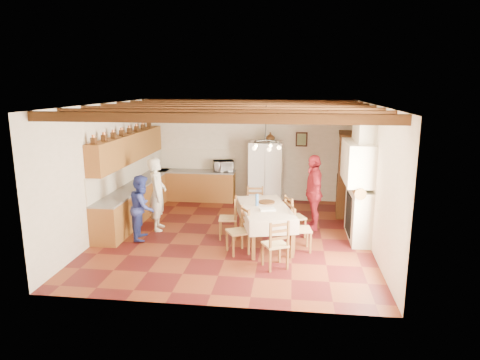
# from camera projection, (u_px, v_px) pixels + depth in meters

# --- Properties ---
(floor) EXTENTS (6.00, 6.50, 0.02)m
(floor) POSITION_uv_depth(u_px,v_px,m) (234.00, 236.00, 9.91)
(floor) COLOR #4C1414
(floor) RESTS_ON ground
(ceiling) EXTENTS (6.00, 6.50, 0.02)m
(ceiling) POSITION_uv_depth(u_px,v_px,m) (234.00, 104.00, 9.25)
(ceiling) COLOR white
(ceiling) RESTS_ON ground
(wall_back) EXTENTS (6.00, 0.02, 3.00)m
(wall_back) POSITION_uv_depth(u_px,v_px,m) (249.00, 150.00, 12.74)
(wall_back) COLOR beige
(wall_back) RESTS_ON ground
(wall_front) EXTENTS (6.00, 0.02, 3.00)m
(wall_front) POSITION_uv_depth(u_px,v_px,m) (205.00, 215.00, 6.42)
(wall_front) COLOR beige
(wall_front) RESTS_ON ground
(wall_left) EXTENTS (0.02, 6.50, 3.00)m
(wall_left) POSITION_uv_depth(u_px,v_px,m) (106.00, 169.00, 9.94)
(wall_left) COLOR beige
(wall_left) RESTS_ON ground
(wall_right) EXTENTS (0.02, 6.50, 3.00)m
(wall_right) POSITION_uv_depth(u_px,v_px,m) (372.00, 175.00, 9.22)
(wall_right) COLOR beige
(wall_right) RESTS_ON ground
(ceiling_beams) EXTENTS (6.00, 6.30, 0.16)m
(ceiling_beams) POSITION_uv_depth(u_px,v_px,m) (234.00, 108.00, 9.27)
(ceiling_beams) COLOR #371E0E
(ceiling_beams) RESTS_ON ground
(lower_cabinets_left) EXTENTS (0.60, 4.30, 0.86)m
(lower_cabinets_left) POSITION_uv_depth(u_px,v_px,m) (137.00, 201.00, 11.15)
(lower_cabinets_left) COLOR brown
(lower_cabinets_left) RESTS_ON ground
(lower_cabinets_back) EXTENTS (2.30, 0.60, 0.86)m
(lower_cabinets_back) POSITION_uv_depth(u_px,v_px,m) (196.00, 186.00, 12.86)
(lower_cabinets_back) COLOR brown
(lower_cabinets_back) RESTS_ON ground
(countertop_left) EXTENTS (0.62, 4.30, 0.04)m
(countertop_left) POSITION_uv_depth(u_px,v_px,m) (136.00, 185.00, 11.05)
(countertop_left) COLOR slate
(countertop_left) RESTS_ON lower_cabinets_left
(countertop_back) EXTENTS (2.34, 0.62, 0.04)m
(countertop_back) POSITION_uv_depth(u_px,v_px,m) (196.00, 171.00, 12.76)
(countertop_back) COLOR slate
(countertop_back) RESTS_ON lower_cabinets_back
(backsplash_left) EXTENTS (0.03, 4.30, 0.60)m
(backsplash_left) POSITION_uv_depth(u_px,v_px,m) (125.00, 172.00, 11.02)
(backsplash_left) COLOR white
(backsplash_left) RESTS_ON ground
(backsplash_back) EXTENTS (2.30, 0.03, 0.60)m
(backsplash_back) POSITION_uv_depth(u_px,v_px,m) (198.00, 159.00, 12.96)
(backsplash_back) COLOR white
(backsplash_back) RESTS_ON ground
(upper_cabinets) EXTENTS (0.35, 4.20, 0.70)m
(upper_cabinets) POSITION_uv_depth(u_px,v_px,m) (129.00, 147.00, 10.86)
(upper_cabinets) COLOR brown
(upper_cabinets) RESTS_ON ground
(fireplace) EXTENTS (0.56, 1.60, 2.80)m
(fireplace) POSITION_uv_depth(u_px,v_px,m) (357.00, 178.00, 9.47)
(fireplace) COLOR beige
(fireplace) RESTS_ON ground
(wall_picture) EXTENTS (0.34, 0.03, 0.42)m
(wall_picture) POSITION_uv_depth(u_px,v_px,m) (302.00, 139.00, 12.45)
(wall_picture) COLOR black
(wall_picture) RESTS_ON ground
(refrigerator) EXTENTS (0.92, 0.76, 1.84)m
(refrigerator) POSITION_uv_depth(u_px,v_px,m) (266.00, 174.00, 12.19)
(refrigerator) COLOR white
(refrigerator) RESTS_ON floor
(hutch) EXTENTS (0.61, 1.24, 2.19)m
(hutch) POSITION_uv_depth(u_px,v_px,m) (347.00, 174.00, 11.37)
(hutch) COLOR #3C230F
(hutch) RESTS_ON floor
(dining_table) EXTENTS (1.45, 2.11, 0.84)m
(dining_table) POSITION_uv_depth(u_px,v_px,m) (265.00, 210.00, 9.24)
(dining_table) COLOR white
(dining_table) RESTS_ON floor
(chandelier) EXTENTS (0.47, 0.47, 0.03)m
(chandelier) POSITION_uv_depth(u_px,v_px,m) (266.00, 142.00, 8.91)
(chandelier) COLOR black
(chandelier) RESTS_ON ground
(chair_left_near) EXTENTS (0.55, 0.56, 0.96)m
(chair_left_near) POSITION_uv_depth(u_px,v_px,m) (238.00, 231.00, 8.79)
(chair_left_near) COLOR brown
(chair_left_near) RESTS_ON floor
(chair_left_far) EXTENTS (0.44, 0.46, 0.96)m
(chair_left_far) POSITION_uv_depth(u_px,v_px,m) (228.00, 217.00, 9.65)
(chair_left_far) COLOR brown
(chair_left_far) RESTS_ON floor
(chair_right_near) EXTENTS (0.46, 0.47, 0.96)m
(chair_right_near) POSITION_uv_depth(u_px,v_px,m) (301.00, 228.00, 8.93)
(chair_right_near) COLOR brown
(chair_right_near) RESTS_ON floor
(chair_right_far) EXTENTS (0.54, 0.55, 0.96)m
(chair_right_far) POSITION_uv_depth(u_px,v_px,m) (295.00, 216.00, 9.74)
(chair_right_far) COLOR brown
(chair_right_far) RESTS_ON floor
(chair_end_near) EXTENTS (0.56, 0.55, 0.96)m
(chair_end_near) POSITION_uv_depth(u_px,v_px,m) (275.00, 243.00, 8.08)
(chair_end_near) COLOR brown
(chair_end_near) RESTS_ON floor
(chair_end_far) EXTENTS (0.44, 0.42, 0.96)m
(chair_end_far) POSITION_uv_depth(u_px,v_px,m) (255.00, 207.00, 10.49)
(chair_end_far) COLOR brown
(chair_end_far) RESTS_ON floor
(person_man) EXTENTS (0.53, 0.70, 1.75)m
(person_man) POSITION_uv_depth(u_px,v_px,m) (157.00, 194.00, 10.14)
(person_man) COLOR white
(person_man) RESTS_ON floor
(person_woman_blue) EXTENTS (0.65, 0.79, 1.46)m
(person_woman_blue) POSITION_uv_depth(u_px,v_px,m) (142.00, 207.00, 9.56)
(person_woman_blue) COLOR #32409F
(person_woman_blue) RESTS_ON floor
(person_woman_red) EXTENTS (0.57, 1.11, 1.81)m
(person_woman_red) POSITION_uv_depth(u_px,v_px,m) (313.00, 192.00, 10.18)
(person_woman_red) COLOR #A8212E
(person_woman_red) RESTS_ON floor
(microwave) EXTENTS (0.67, 0.55, 0.32)m
(microwave) POSITION_uv_depth(u_px,v_px,m) (224.00, 166.00, 12.62)
(microwave) COLOR silver
(microwave) RESTS_ON countertop_back
(fridge_vase) EXTENTS (0.31, 0.31, 0.27)m
(fridge_vase) POSITION_uv_depth(u_px,v_px,m) (270.00, 137.00, 11.94)
(fridge_vase) COLOR #3C230F
(fridge_vase) RESTS_ON refrigerator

